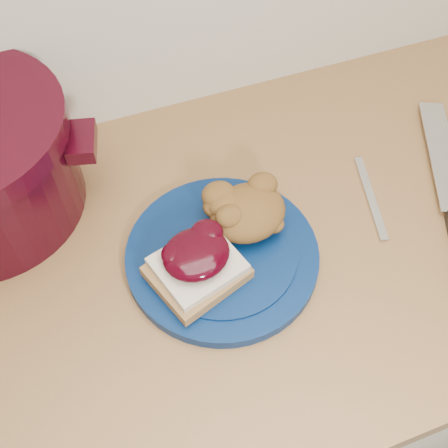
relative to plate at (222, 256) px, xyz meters
name	(u,v)px	position (x,y,z in m)	size (l,w,h in m)	color
base_cabinet	(246,368)	(0.05, 0.01, -0.48)	(4.00, 0.60, 0.86)	beige
plate	(222,256)	(0.00, 0.00, 0.00)	(0.26, 0.26, 0.02)	#051D49
sandwich	(197,264)	(-0.04, -0.02, 0.04)	(0.13, 0.13, 0.05)	olive
stuffing_mound	(248,212)	(0.05, 0.03, 0.04)	(0.10, 0.09, 0.05)	brown
butter_knife	(371,197)	(0.24, 0.02, -0.01)	(0.15, 0.01, 0.00)	silver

